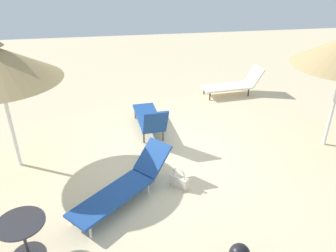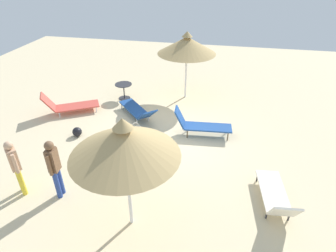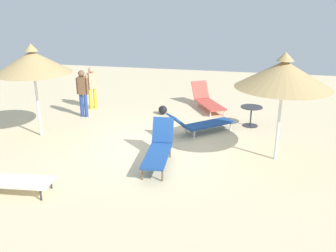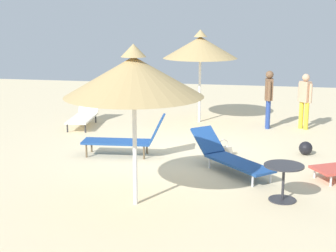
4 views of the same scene
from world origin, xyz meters
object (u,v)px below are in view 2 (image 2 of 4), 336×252
lounge_chair_near_left (200,124)px  lounge_chair_edge (69,105)px  beach_ball (77,132)px  parasol_umbrella_back (187,45)px  lounge_chair_center (138,110)px  parasol_umbrella_front (124,142)px  person_standing_near_right (15,165)px  person_standing_far_left (54,166)px  side_table_round (124,89)px  lounge_chair_far_right (276,197)px  handbag (135,130)px

lounge_chair_near_left → lounge_chair_edge: 5.27m
lounge_chair_near_left → beach_ball: 4.26m
parasol_umbrella_back → lounge_chair_center: parasol_umbrella_back is taller
parasol_umbrella_front → person_standing_near_right: bearing=82.9°
person_standing_far_left → side_table_round: size_ratio=2.35×
parasol_umbrella_back → lounge_chair_edge: size_ratio=1.33×
parasol_umbrella_back → person_standing_near_right: size_ratio=1.76×
lounge_chair_near_left → person_standing_near_right: (-3.71, 4.29, 0.49)m
beach_ball → parasol_umbrella_back: bearing=-39.8°
lounge_chair_far_right → lounge_chair_edge: bearing=64.4°
lounge_chair_near_left → person_standing_near_right: person_standing_near_right is taller
parasol_umbrella_front → handbag: bearing=15.7°
person_standing_near_right → side_table_round: person_standing_near_right is taller
handbag → beach_ball: handbag is taller
lounge_chair_edge → side_table_round: (1.69, -1.71, 0.12)m
person_standing_far_left → beach_ball: person_standing_far_left is taller
parasol_umbrella_back → lounge_chair_edge: bearing=118.8°
parasol_umbrella_front → person_standing_far_left: parasol_umbrella_front is taller
lounge_chair_near_left → person_standing_far_left: (-3.61, 3.26, 0.54)m
lounge_chair_far_right → handbag: size_ratio=4.53×
lounge_chair_near_left → handbag: (-0.33, 2.23, -0.29)m
parasol_umbrella_front → lounge_chair_edge: 6.53m
parasol_umbrella_back → side_table_round: size_ratio=3.94×
lounge_chair_near_left → lounge_chair_far_right: lounge_chair_near_left is taller
parasol_umbrella_back → person_standing_far_left: size_ratio=1.68×
person_standing_near_right → side_table_round: (6.00, -0.76, -0.46)m
person_standing_near_right → lounge_chair_edge: bearing=12.4°
lounge_chair_edge → beach_ball: 1.86m
handbag → side_table_round: bearing=26.5°
lounge_chair_far_right → beach_ball: 6.67m
person_standing_far_left → beach_ball: size_ratio=5.26×
lounge_chair_edge → lounge_chair_far_right: bearing=-115.6°
lounge_chair_center → handbag: lounge_chair_center is taller
parasol_umbrella_back → lounge_chair_edge: parasol_umbrella_back is taller
parasol_umbrella_back → beach_ball: bearing=140.2°
lounge_chair_center → side_table_round: bearing=35.0°
person_standing_near_right → lounge_chair_far_right: bearing=-83.3°
person_standing_far_left → beach_ball: 2.97m
person_standing_near_right → handbag: person_standing_near_right is taller
handbag → parasol_umbrella_front: bearing=-164.3°
parasol_umbrella_front → person_standing_near_right: size_ratio=1.75×
lounge_chair_near_left → side_table_round: 4.21m
parasol_umbrella_front → side_table_round: bearing=20.3°
parasol_umbrella_front → handbag: size_ratio=6.56×
lounge_chair_edge → person_standing_near_right: person_standing_near_right is taller
lounge_chair_edge → lounge_chair_far_right: 8.23m
lounge_chair_near_left → side_table_round: (2.29, 3.53, 0.03)m
parasol_umbrella_back → beach_ball: (-3.87, 3.22, -2.14)m
side_table_round → lounge_chair_far_right: bearing=-132.5°
lounge_chair_far_right → handbag: bearing=59.3°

